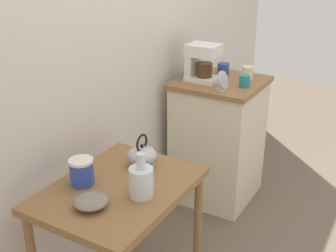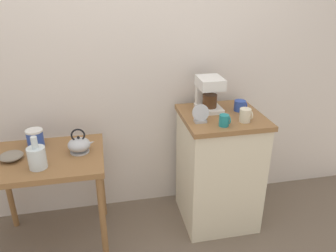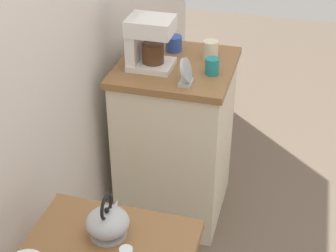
% 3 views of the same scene
% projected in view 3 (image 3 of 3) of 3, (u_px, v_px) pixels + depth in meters
% --- Properties ---
extents(back_wall, '(4.40, 0.10, 2.80)m').
position_uv_depth(back_wall, '(48.00, 0.00, 2.05)').
color(back_wall, silver).
rests_on(back_wall, ground_plane).
extents(kitchen_counter, '(0.60, 0.59, 0.94)m').
position_uv_depth(kitchen_counter, '(175.00, 140.00, 2.87)').
color(kitchen_counter, beige).
rests_on(kitchen_counter, ground_plane).
extents(teakettle, '(0.19, 0.16, 0.18)m').
position_uv_depth(teakettle, '(108.00, 222.00, 1.82)').
color(teakettle, '#B2B5BA').
rests_on(teakettle, wooden_table).
extents(coffee_maker, '(0.18, 0.22, 0.26)m').
position_uv_depth(coffee_maker, '(147.00, 41.00, 2.51)').
color(coffee_maker, white).
rests_on(coffee_maker, kitchen_counter).
extents(mug_small_cream, '(0.09, 0.08, 0.10)m').
position_uv_depth(mug_small_cream, '(210.00, 50.00, 2.65)').
color(mug_small_cream, beige).
rests_on(mug_small_cream, kitchen_counter).
extents(mug_dark_teal, '(0.08, 0.07, 0.08)m').
position_uv_depth(mug_dark_teal, '(212.00, 66.00, 2.50)').
color(mug_dark_teal, teal).
rests_on(mug_dark_teal, kitchen_counter).
extents(mug_blue, '(0.09, 0.09, 0.08)m').
position_uv_depth(mug_blue, '(174.00, 43.00, 2.74)').
color(mug_blue, '#2D4CAD').
rests_on(mug_blue, kitchen_counter).
extents(table_clock, '(0.12, 0.06, 0.13)m').
position_uv_depth(table_clock, '(186.00, 73.00, 2.40)').
color(table_clock, '#B2B5BA').
rests_on(table_clock, kitchen_counter).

